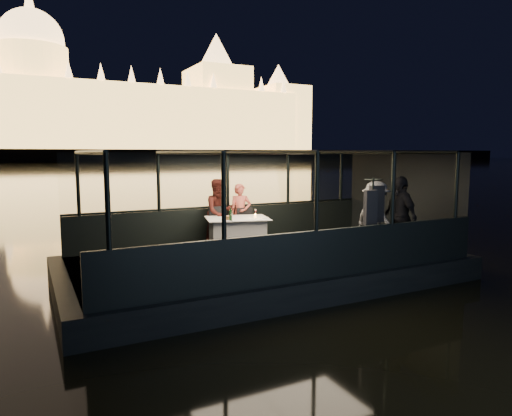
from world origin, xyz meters
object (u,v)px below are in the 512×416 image
person_woman_coral (240,214)px  passenger_dark (400,218)px  dining_table_central (237,234)px  chair_port_right (248,227)px  wine_bottle (231,214)px  person_man_maroon (219,215)px  chair_port_left (221,229)px  passenger_stripe (376,217)px  coat_stand (372,222)px

person_woman_coral → passenger_dark: size_ratio=0.85×
dining_table_central → person_woman_coral: bearing=59.8°
chair_port_right → wine_bottle: wine_bottle is taller
dining_table_central → person_man_maroon: bearing=102.7°
chair_port_right → person_man_maroon: bearing=157.6°
chair_port_left → dining_table_central: bearing=-64.4°
chair_port_left → chair_port_right: 0.73m
person_woman_coral → passenger_stripe: (2.13, -2.61, 0.10)m
person_woman_coral → passenger_dark: bearing=-34.1°
passenger_dark → wine_bottle: 3.78m
dining_table_central → coat_stand: bearing=-55.2°
passenger_dark → dining_table_central: bearing=-118.8°
coat_stand → passenger_dark: bearing=18.8°
coat_stand → passenger_dark: 1.20m
person_woman_coral → wine_bottle: 1.28m
chair_port_left → chair_port_right: size_ratio=1.08×
person_woman_coral → passenger_dark: passenger_dark is taller
person_woman_coral → person_man_maroon: 0.58m
passenger_dark → person_man_maroon: bearing=-125.2°
dining_table_central → passenger_dark: bearing=-37.0°
dining_table_central → coat_stand: coat_stand is taller
passenger_dark → person_woman_coral: bearing=-131.1°
chair_port_right → wine_bottle: size_ratio=3.00×
chair_port_left → passenger_stripe: passenger_stripe is taller
person_man_maroon → passenger_stripe: passenger_stripe is taller
person_woman_coral → passenger_dark: 3.89m
passenger_stripe → wine_bottle: size_ratio=5.55×
chair_port_right → passenger_stripe: 3.14m
chair_port_left → wine_bottle: size_ratio=3.23×
chair_port_left → wine_bottle: 0.90m
person_woman_coral → passenger_dark: (2.53, -2.95, 0.10)m
chair_port_left → passenger_stripe: size_ratio=0.58×
dining_table_central → chair_port_left: bearing=117.2°
person_woman_coral → wine_bottle: bearing=-109.8°
chair_port_right → passenger_dark: (2.45, -2.68, 0.40)m
coat_stand → passenger_dark: coat_stand is taller
wine_bottle → person_man_maroon: bearing=82.0°
coat_stand → wine_bottle: coat_stand is taller
passenger_stripe → passenger_dark: passenger_dark is taller
dining_table_central → chair_port_right: chair_port_right is taller
wine_bottle → dining_table_central: bearing=46.0°
chair_port_left → coat_stand: size_ratio=0.54×
chair_port_right → wine_bottle: bearing=-136.4°
chair_port_left → passenger_dark: size_ratio=0.54×
coat_stand → dining_table_central: bearing=124.8°
passenger_stripe → passenger_dark: size_ratio=0.93×
coat_stand → wine_bottle: size_ratio=5.99×
dining_table_central → person_woman_coral: person_woman_coral is taller
dining_table_central → chair_port_left: size_ratio=1.49×
coat_stand → passenger_stripe: 1.03m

